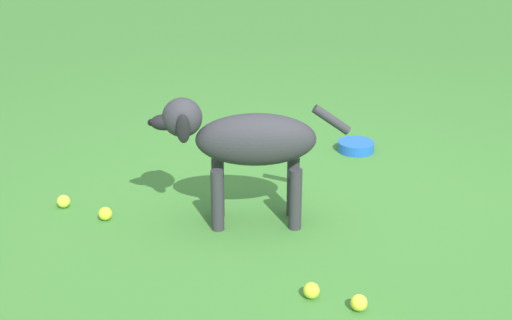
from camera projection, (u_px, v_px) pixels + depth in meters
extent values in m
plane|color=#38722D|center=(293.00, 216.00, 3.45)|extent=(14.00, 14.00, 0.00)
ellipsoid|color=#2D2D33|center=(256.00, 139.00, 3.23)|extent=(0.55, 0.55, 0.25)
cylinder|color=#2D2D33|center=(217.00, 200.00, 3.26)|extent=(0.06, 0.06, 0.30)
cylinder|color=#2D2D33|center=(218.00, 188.00, 3.39)|extent=(0.06, 0.06, 0.30)
cylinder|color=#2D2D33|center=(295.00, 199.00, 3.27)|extent=(0.06, 0.06, 0.30)
cylinder|color=#2D2D33|center=(293.00, 187.00, 3.40)|extent=(0.06, 0.06, 0.30)
ellipsoid|color=#2D2D33|center=(182.00, 117.00, 3.18)|extent=(0.25, 0.25, 0.18)
ellipsoid|color=black|center=(164.00, 122.00, 3.18)|extent=(0.15, 0.15, 0.07)
sphere|color=black|center=(151.00, 122.00, 3.18)|extent=(0.03, 0.03, 0.03)
ellipsoid|color=black|center=(183.00, 129.00, 3.11)|extent=(0.07, 0.07, 0.14)
ellipsoid|color=black|center=(186.00, 116.00, 3.27)|extent=(0.07, 0.07, 0.14)
cylinder|color=#2D2D33|center=(331.00, 120.00, 3.20)|extent=(0.16, 0.16, 0.15)
sphere|color=#D1D734|center=(359.00, 303.00, 2.69)|extent=(0.07, 0.07, 0.07)
sphere|color=#C9E42D|center=(105.00, 214.00, 3.40)|extent=(0.07, 0.07, 0.07)
sphere|color=#C5D830|center=(311.00, 291.00, 2.77)|extent=(0.07, 0.07, 0.07)
sphere|color=#CBDF37|center=(64.00, 201.00, 3.52)|extent=(0.07, 0.07, 0.07)
cylinder|color=blue|center=(356.00, 146.00, 4.24)|extent=(0.22, 0.22, 0.06)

